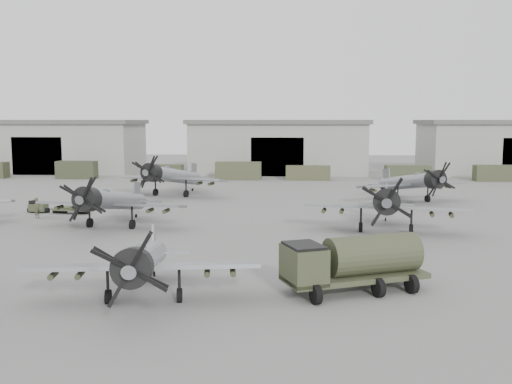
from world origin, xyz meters
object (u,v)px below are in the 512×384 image
aircraft_far_0 (170,176)px  fuel_tanker (353,260)px  aircraft_mid_2 (386,204)px  aircraft_far_1 (414,182)px  aircraft_near_1 (143,262)px  tug_trailer (51,208)px  aircraft_mid_1 (109,201)px  ground_crew (37,208)px

aircraft_far_0 → fuel_tanker: (16.84, -35.39, -0.75)m
aircraft_mid_2 → aircraft_far_1: size_ratio=1.06×
aircraft_near_1 → aircraft_mid_2: size_ratio=0.89×
aircraft_near_1 → aircraft_far_0: (-6.69, 37.83, 0.36)m
aircraft_far_1 → tug_trailer: 36.52m
aircraft_mid_1 → tug_trailer: aircraft_mid_1 is taller
aircraft_mid_1 → fuel_tanker: 23.94m
ground_crew → aircraft_far_1: bearing=-58.5°
aircraft_mid_2 → aircraft_far_0: bearing=145.7°
aircraft_far_0 → ground_crew: bearing=-103.2°
aircraft_far_1 → tug_trailer: aircraft_far_1 is taller
aircraft_mid_1 → aircraft_far_0: aircraft_far_0 is taller
aircraft_far_1 → aircraft_mid_2: bearing=-130.5°
aircraft_mid_1 → ground_crew: bearing=159.2°
aircraft_near_1 → ground_crew: bearing=116.6°
fuel_tanker → ground_crew: (-25.66, 20.52, -0.73)m
aircraft_mid_2 → ground_crew: bearing=179.5°
aircraft_far_1 → fuel_tanker: bearing=-128.9°
aircraft_mid_1 → aircraft_far_1: (27.49, 15.77, -0.02)m
tug_trailer → aircraft_near_1: bearing=-51.1°
tug_trailer → fuel_tanker: bearing=-34.4°
aircraft_far_1 → fuel_tanker: 33.38m
aircraft_mid_2 → ground_crew: aircraft_mid_2 is taller
tug_trailer → aircraft_mid_1: bearing=-34.0°
aircraft_near_1 → aircraft_mid_2: (14.34, 17.80, 0.26)m
aircraft_mid_1 → tug_trailer: size_ratio=2.08×
aircraft_mid_1 → aircraft_near_1: bearing=-59.9°
aircraft_far_0 → fuel_tanker: bearing=-47.1°
aircraft_mid_2 → aircraft_mid_1: bearing=-172.7°
aircraft_far_0 → fuel_tanker: aircraft_far_0 is taller
aircraft_mid_1 → fuel_tanker: bearing=-34.4°
fuel_tanker → tug_trailer: (-25.63, 23.27, -1.20)m
aircraft_mid_1 → aircraft_far_1: 31.69m
aircraft_near_1 → aircraft_mid_2: bearing=43.7°
aircraft_near_1 → aircraft_far_1: size_ratio=0.94×
aircraft_near_1 → fuel_tanker: bearing=6.1°
aircraft_mid_1 → aircraft_far_0: size_ratio=0.94×
tug_trailer → ground_crew: (-0.03, -2.75, 0.47)m
aircraft_far_1 → ground_crew: (-35.47, -11.38, -1.30)m
aircraft_mid_1 → aircraft_far_0: 19.28m
tug_trailer → aircraft_far_1: bearing=21.6°
ground_crew → aircraft_near_1: bearing=-132.2°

